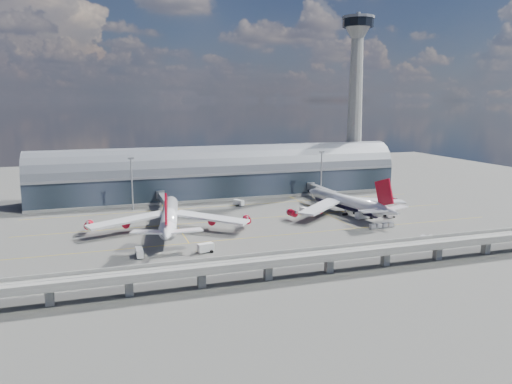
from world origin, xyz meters
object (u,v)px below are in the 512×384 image
object	(u,v)px
airliner_left	(169,217)
service_truck_5	(239,203)
floodlight_mast_right	(321,173)
cargo_train_0	(360,246)
service_truck_1	(205,248)
cargo_train_2	(382,226)
service_truck_3	(389,214)
floodlight_mast_left	(132,182)
airliner_right	(348,203)
control_tower	(355,102)
service_truck_2	(364,215)
cargo_train_1	(439,238)
service_truck_0	(139,253)
service_truck_4	(305,211)

from	to	relation	value
airliner_left	service_truck_5	distance (m)	57.83
floodlight_mast_right	cargo_train_0	distance (m)	95.29
service_truck_1	cargo_train_2	world-z (taller)	service_truck_1
floodlight_mast_right	service_truck_5	bearing A→B (deg)	-173.12
airliner_left	service_truck_3	bearing A→B (deg)	6.97
floodlight_mast_left	airliner_right	world-z (taller)	floodlight_mast_left
airliner_right	service_truck_3	xyz separation A→B (m)	(14.65, -12.20, -4.01)
control_tower	service_truck_5	size ratio (longest dim) A/B	16.10
service_truck_2	cargo_train_2	world-z (taller)	service_truck_2
service_truck_2	cargo_train_1	xyz separation A→B (m)	(8.24, -40.38, -0.72)
airliner_left	airliner_right	world-z (taller)	airliner_left
service_truck_0	cargo_train_1	bearing A→B (deg)	-7.64
floodlight_mast_left	service_truck_3	xyz separation A→B (m)	(109.38, -51.91, -12.28)
service_truck_5	control_tower	bearing A→B (deg)	-3.94
service_truck_2	service_truck_5	bearing A→B (deg)	32.51
cargo_train_1	control_tower	bearing A→B (deg)	-33.77
control_tower	service_truck_3	distance (m)	97.83
floodlight_mast_left	cargo_train_0	xyz separation A→B (m)	(72.28, -90.27, -12.77)
service_truck_3	service_truck_5	distance (m)	73.89
service_truck_0	service_truck_5	world-z (taller)	service_truck_5
floodlight_mast_right	service_truck_1	xyz separation A→B (m)	(-81.73, -78.03, -12.01)
floodlight_mast_left	service_truck_4	size ratio (longest dim) A/B	4.74
service_truck_4	cargo_train_2	size ratio (longest dim) A/B	0.47
cargo_train_0	cargo_train_2	distance (m)	32.35
floodlight_mast_left	floodlight_mast_right	size ratio (longest dim) A/B	1.00
floodlight_mast_left	floodlight_mast_right	bearing A→B (deg)	0.00
airliner_right	service_truck_4	xyz separation A→B (m)	(-18.91, 6.48, -3.91)
service_truck_2	cargo_train_0	xyz separation A→B (m)	(-24.78, -39.40, -0.84)
service_truck_2	airliner_right	bearing A→B (deg)	-0.95
control_tower	service_truck_5	xyz separation A→B (m)	(-83.39, -33.84, -50.15)
control_tower	service_truck_3	bearing A→B (deg)	-107.78
service_truck_3	service_truck_1	bearing A→B (deg)	-140.84
service_truck_1	service_truck_2	world-z (taller)	service_truck_2
service_truck_5	cargo_train_2	world-z (taller)	service_truck_5
service_truck_3	service_truck_0	bearing A→B (deg)	-144.97
service_truck_3	cargo_train_1	size ratio (longest dim) A/B	0.42
floodlight_mast_right	airliner_left	xyz separation A→B (m)	(-89.39, -46.36, -7.53)
control_tower	floodlight_mast_right	bearing A→B (deg)	-141.34
control_tower	floodlight_mast_right	xyz separation A→B (m)	(-35.00, -28.00, -38.00)
floodlight_mast_right	cargo_train_0	world-z (taller)	floodlight_mast_right
control_tower	airliner_right	size ratio (longest dim) A/B	1.59
service_truck_1	cargo_train_0	world-z (taller)	service_truck_1
floodlight_mast_left	service_truck_0	bearing A→B (deg)	-93.09
airliner_right	service_truck_2	distance (m)	11.96
floodlight_mast_right	service_truck_4	distance (m)	42.87
airliner_right	service_truck_4	distance (m)	20.37
cargo_train_0	floodlight_mast_right	bearing A→B (deg)	-35.73
cargo_train_1	service_truck_2	bearing A→B (deg)	-8.25
control_tower	airliner_right	bearing A→B (deg)	-120.74
service_truck_1	service_truck_2	distance (m)	83.35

